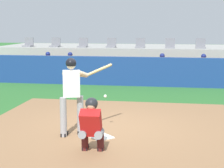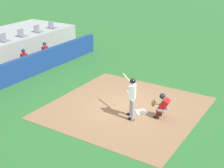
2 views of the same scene
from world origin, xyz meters
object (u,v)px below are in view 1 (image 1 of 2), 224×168
Objects in this scene: home_plate at (101,137)px; batter_at_plate at (73,91)px; catcher_crouched at (91,123)px; dugout_player_1 at (70,66)px; dugout_player_3 at (203,69)px; stadium_seat_1 at (55,44)px; stadium_seat_4 at (140,45)px; stadium_seat_3 at (111,45)px; dugout_player_0 at (47,66)px; dugout_player_2 at (162,68)px; stadium_seat_2 at (83,45)px; stadium_seat_6 at (201,46)px; stadium_seat_0 at (28,44)px; stadium_seat_5 at (170,45)px.

home_plate is 0.24× the size of batter_at_plate.
catcher_crouched is 1.54× the size of dugout_player_1.
catcher_crouched is 9.54m from dugout_player_3.
stadium_seat_4 is at bearing 0.00° from stadium_seat_1.
home_plate is 0.92× the size of stadium_seat_3.
home_plate is 9.13m from dugout_player_0.
stadium_seat_2 reaches higher than dugout_player_2.
stadium_seat_2 and stadium_seat_6 have the same top height.
stadium_seat_0 and stadium_seat_2 have the same top height.
stadium_seat_5 is at bearing 20.23° from dugout_player_0.
stadium_seat_1 and stadium_seat_6 have the same top height.
dugout_player_1 is 4.98m from stadium_seat_5.
dugout_player_0 is (-3.40, 8.05, -0.36)m from batter_at_plate.
stadium_seat_1 is 5.78m from stadium_seat_5.
stadium_seat_3 is at bearing 98.08° from home_plate.
dugout_player_2 is at bearing 0.00° from dugout_player_0.
stadium_seat_0 is (-5.76, 11.13, 0.93)m from catcher_crouched.
stadium_seat_4 reaches higher than dugout_player_2.
stadium_seat_1 is at bearing 159.56° from dugout_player_2.
stadium_seat_2 reaches higher than catcher_crouched.
stadium_seat_5 and stadium_seat_6 have the same top height.
stadium_seat_5 reaches higher than batter_at_plate.
home_plate is 0.34× the size of dugout_player_3.
dugout_player_3 is at bearing -19.41° from stadium_seat_2.
stadium_seat_4 is 1.00× the size of stadium_seat_6.
stadium_seat_0 reaches higher than catcher_crouched.
stadium_seat_2 reaches higher than batter_at_plate.
stadium_seat_3 is 1.00× the size of stadium_seat_4.
stadium_seat_2 is at bearing 153.13° from dugout_player_2.
stadium_seat_2 and stadium_seat_5 have the same top height.
catcher_crouched is 4.16× the size of stadium_seat_5.
catcher_crouched is 1.54× the size of dugout_player_2.
stadium_seat_3 is (-2.57, 2.03, 0.86)m from dugout_player_2.
catcher_crouched is 4.16× the size of stadium_seat_1.
stadium_seat_0 is at bearing 180.00° from stadium_seat_4.
catcher_crouched is 11.53m from stadium_seat_2.
dugout_player_0 is 1.00× the size of dugout_player_3.
dugout_player_0 is 6.96m from dugout_player_3.
dugout_player_2 is at bearing -16.42° from stadium_seat_0.
stadium_seat_1 and stadium_seat_4 have the same top height.
dugout_player_1 is at bearing -155.50° from stadium_seat_5.
stadium_seat_2 is 1.00× the size of stadium_seat_5.
stadium_seat_4 is (-1.13, 2.03, 0.86)m from dugout_player_2.
dugout_player_3 is 7.55m from stadium_seat_1.
dugout_player_2 is at bearing 82.82° from catcher_crouched.
stadium_seat_3 is (2.63, 2.03, 0.86)m from dugout_player_0.
stadium_seat_4 is at bearing 26.52° from dugout_player_0.
catcher_crouched is 4.16× the size of stadium_seat_0.
stadium_seat_1 is at bearing 180.00° from stadium_seat_2.
catcher_crouched is 9.16m from dugout_player_2.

